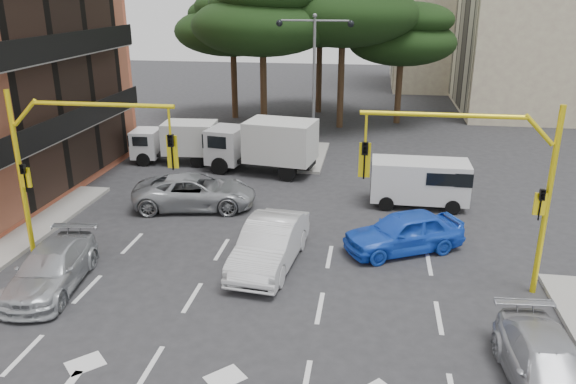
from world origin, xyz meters
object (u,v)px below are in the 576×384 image
(signal_mast_right, at_px, (489,173))
(box_truck_b, at_px, (262,146))
(box_truck_a, at_px, (175,142))
(signal_mast_left, at_px, (66,154))
(street_lamp_center, at_px, (314,62))
(van_white, at_px, (419,183))
(car_silver_wagon, at_px, (51,269))
(car_white_hatch, at_px, (270,244))
(car_silver_cross_a, at_px, (195,192))
(car_blue_compact, at_px, (404,232))
(car_silver_parked, at_px, (549,370))

(signal_mast_right, bearing_deg, box_truck_b, 129.71)
(box_truck_a, relative_size, box_truck_b, 0.82)
(signal_mast_left, distance_m, street_lamp_center, 15.65)
(van_white, bearing_deg, box_truck_b, -115.54)
(van_white, bearing_deg, signal_mast_right, 10.57)
(car_silver_wagon, distance_m, van_white, 15.26)
(car_white_hatch, xyz_separation_m, car_silver_cross_a, (-4.25, 4.97, -0.08))
(car_silver_cross_a, bearing_deg, car_blue_compact, -119.08)
(street_lamp_center, height_order, car_silver_parked, street_lamp_center)
(car_white_hatch, distance_m, car_silver_parked, 9.45)
(car_blue_compact, bearing_deg, car_silver_cross_a, -136.53)
(street_lamp_center, distance_m, box_truck_a, 8.80)
(car_white_hatch, bearing_deg, box_truck_a, 128.88)
(signal_mast_right, relative_size, box_truck_b, 1.05)
(signal_mast_right, relative_size, car_silver_parked, 1.33)
(car_silver_parked, bearing_deg, car_white_hatch, 140.69)
(car_silver_wagon, bearing_deg, car_silver_parked, -19.20)
(street_lamp_center, height_order, car_blue_compact, street_lamp_center)
(car_blue_compact, distance_m, van_white, 4.93)
(street_lamp_center, xyz_separation_m, car_silver_parked, (7.68, -18.96, -4.77))
(signal_mast_left, relative_size, car_white_hatch, 1.22)
(car_silver_wagon, xyz_separation_m, box_truck_b, (4.28, 13.04, 0.74))
(car_white_hatch, relative_size, car_blue_compact, 1.11)
(signal_mast_right, xyz_separation_m, street_lamp_center, (-6.80, 14.01, 1.54))
(car_blue_compact, bearing_deg, street_lamp_center, 174.42)
(car_silver_cross_a, bearing_deg, signal_mast_left, 145.30)
(box_truck_b, bearing_deg, signal_mast_left, 167.08)
(box_truck_a, distance_m, box_truck_b, 5.18)
(street_lamp_center, xyz_separation_m, car_silver_cross_a, (-4.25, -8.49, -4.69))
(car_silver_wagon, distance_m, box_truck_a, 14.06)
(signal_mast_right, xyz_separation_m, car_blue_compact, (-2.19, 2.43, -3.13))
(street_lamp_center, relative_size, car_silver_cross_a, 1.47)
(car_silver_parked, height_order, box_truck_a, box_truck_a)
(car_silver_cross_a, distance_m, car_silver_parked, 15.87)
(street_lamp_center, bearing_deg, car_silver_cross_a, -116.60)
(street_lamp_center, bearing_deg, car_silver_wagon, -112.47)
(street_lamp_center, height_order, car_silver_wagon, street_lamp_center)
(street_lamp_center, xyz_separation_m, box_truck_a, (-7.42, -2.00, -4.28))
(car_white_hatch, relative_size, car_silver_wagon, 1.07)
(car_silver_parked, relative_size, box_truck_b, 0.79)
(car_silver_parked, bearing_deg, car_blue_compact, 108.84)
(signal_mast_left, bearing_deg, car_silver_cross_a, 65.18)
(signal_mast_right, height_order, street_lamp_center, street_lamp_center)
(car_silver_cross_a, height_order, box_truck_b, box_truck_b)
(signal_mast_right, xyz_separation_m, van_white, (-1.35, 7.28, -2.84))
(street_lamp_center, bearing_deg, box_truck_a, -164.92)
(van_white, bearing_deg, car_silver_parked, 10.40)
(street_lamp_center, xyz_separation_m, car_silver_wagon, (-6.63, -16.03, -4.76))
(street_lamp_center, height_order, box_truck_a, street_lamp_center)
(car_blue_compact, height_order, car_silver_cross_a, car_blue_compact)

